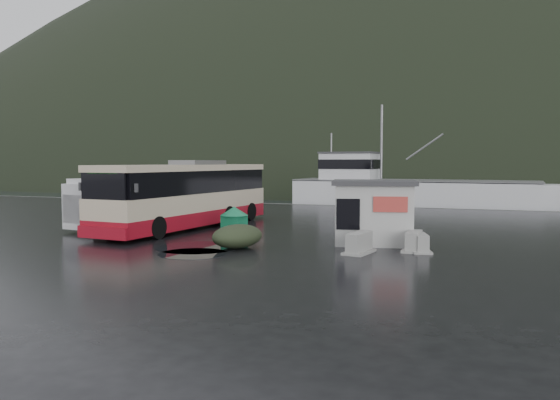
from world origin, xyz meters
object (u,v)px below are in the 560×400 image
(coach_bus, at_px, (188,228))
(jersey_barrier_b, at_px, (414,251))
(ticket_kiosk, at_px, (373,244))
(jersey_barrier_a, at_px, (421,252))
(jersey_barrier_c, at_px, (359,253))
(waste_bin_right, at_px, (350,240))
(waste_bin_left, at_px, (234,235))
(dome_tent, at_px, (237,248))
(white_van, at_px, (126,228))
(fishing_trawler, at_px, (413,201))

(coach_bus, relative_size, jersey_barrier_b, 8.24)
(ticket_kiosk, xyz_separation_m, jersey_barrier_a, (2.18, -1.51, 0.00))
(coach_bus, bearing_deg, jersey_barrier_a, -11.88)
(jersey_barrier_c, bearing_deg, jersey_barrier_b, 34.09)
(waste_bin_right, relative_size, ticket_kiosk, 0.41)
(waste_bin_left, bearing_deg, dome_tent, -63.14)
(white_van, xyz_separation_m, ticket_kiosk, (13.82, -1.13, 0.00))
(coach_bus, height_order, waste_bin_left, coach_bus)
(white_van, distance_m, ticket_kiosk, 13.87)
(white_van, xyz_separation_m, dome_tent, (8.68, -4.26, 0.00))
(dome_tent, distance_m, jersey_barrier_b, 7.24)
(white_van, relative_size, waste_bin_right, 4.56)
(jersey_barrier_b, distance_m, fishing_trawler, 29.37)
(dome_tent, distance_m, fishing_trawler, 31.13)
(dome_tent, bearing_deg, coach_bus, 135.09)
(ticket_kiosk, relative_size, fishing_trawler, 0.14)
(waste_bin_left, distance_m, jersey_barrier_c, 7.67)
(fishing_trawler, bearing_deg, jersey_barrier_c, -83.46)
(waste_bin_right, xyz_separation_m, fishing_trawler, (-0.26, 26.98, 0.00))
(waste_bin_left, bearing_deg, fishing_trawler, 78.58)
(dome_tent, bearing_deg, waste_bin_right, 45.26)
(waste_bin_left, relative_size, jersey_barrier_b, 0.88)
(coach_bus, relative_size, dome_tent, 5.23)
(coach_bus, distance_m, white_van, 3.41)
(jersey_barrier_c, bearing_deg, dome_tent, -175.30)
(coach_bus, bearing_deg, waste_bin_right, -4.48)
(waste_bin_left, xyz_separation_m, jersey_barrier_c, (6.94, -3.27, 0.00))
(jersey_barrier_c, bearing_deg, coach_bus, 154.41)
(jersey_barrier_b, relative_size, jersey_barrier_c, 0.96)
(jersey_barrier_c, bearing_deg, ticket_kiosk, 88.59)
(white_van, relative_size, dome_tent, 2.64)
(white_van, relative_size, ticket_kiosk, 1.85)
(dome_tent, bearing_deg, fishing_trawler, 83.29)
(white_van, distance_m, waste_bin_right, 12.58)
(waste_bin_left, bearing_deg, jersey_barrier_b, -12.33)
(white_van, height_order, waste_bin_right, white_van)
(jersey_barrier_a, distance_m, jersey_barrier_c, 2.55)
(waste_bin_left, height_order, jersey_barrier_c, waste_bin_left)
(jersey_barrier_c, relative_size, fishing_trawler, 0.06)
(jersey_barrier_b, relative_size, fishing_trawler, 0.06)
(jersey_barrier_b, bearing_deg, dome_tent, -166.09)
(coach_bus, height_order, ticket_kiosk, coach_bus)
(coach_bus, xyz_separation_m, white_van, (-3.19, -1.22, 0.00))
(jersey_barrier_b, bearing_deg, coach_bus, 163.38)
(jersey_barrier_a, bearing_deg, jersey_barrier_b, 157.51)
(waste_bin_right, xyz_separation_m, dome_tent, (-3.90, -3.93, 0.00))
(waste_bin_left, bearing_deg, waste_bin_right, 2.44)
(jersey_barrier_c, bearing_deg, waste_bin_right, 108.49)
(waste_bin_right, relative_size, fishing_trawler, 0.06)
(waste_bin_left, distance_m, fishing_trawler, 27.78)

